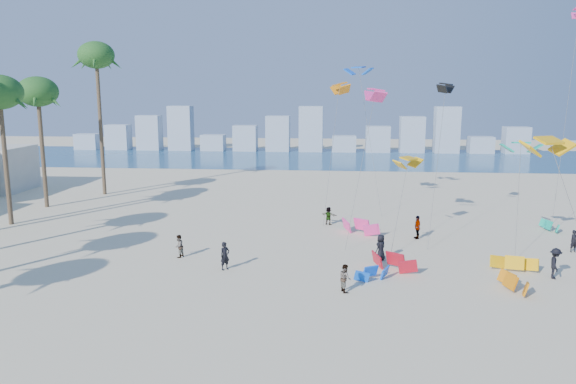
{
  "coord_description": "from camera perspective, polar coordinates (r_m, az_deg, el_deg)",
  "views": [
    {
      "loc": [
        6.23,
        -20.13,
        11.26
      ],
      "look_at": [
        3.0,
        16.0,
        4.5
      ],
      "focal_mm": 34.07,
      "sensor_mm": 36.0,
      "label": 1
    }
  ],
  "objects": [
    {
      "name": "ground",
      "position": [
        23.89,
        -11.18,
        -17.78
      ],
      "size": [
        220.0,
        220.0,
        0.0
      ],
      "primitive_type": "plane",
      "color": "beige",
      "rests_on": "ground"
    },
    {
      "name": "ocean",
      "position": [
        93.02,
        1.23,
        3.6
      ],
      "size": [
        220.0,
        220.0,
        0.0
      ],
      "primitive_type": "plane",
      "color": "navy",
      "rests_on": "ground"
    },
    {
      "name": "kitesurfer_near",
      "position": [
        35.15,
        -6.6,
        -6.64
      ],
      "size": [
        0.78,
        0.77,
        1.81
      ],
      "primitive_type": "imported",
      "rotation": [
        0.0,
        0.0,
        0.76
      ],
      "color": "black",
      "rests_on": "ground"
    },
    {
      "name": "kitesurfer_mid",
      "position": [
        31.46,
        5.97,
        -8.91
      ],
      "size": [
        0.85,
        0.95,
        1.61
      ],
      "primitive_type": "imported",
      "rotation": [
        0.0,
        0.0,
        1.94
      ],
      "color": "gray",
      "rests_on": "ground"
    },
    {
      "name": "kitesurfers_far",
      "position": [
        39.44,
        12.37,
        -4.97
      ],
      "size": [
        28.18,
        13.6,
        1.9
      ],
      "color": "black",
      "rests_on": "ground"
    },
    {
      "name": "grounded_kites",
      "position": [
        38.82,
        14.84,
        -5.93
      ],
      "size": [
        17.66,
        17.26,
        1.09
      ],
      "color": "blue",
      "rests_on": "ground"
    },
    {
      "name": "flying_kites",
      "position": [
        44.56,
        17.83,
        9.37
      ],
      "size": [
        26.63,
        32.13,
        18.52
      ],
      "color": "#F8B00D",
      "rests_on": "ground"
    },
    {
      "name": "distant_skyline",
      "position": [
        102.72,
        0.95,
        5.99
      ],
      "size": [
        85.0,
        3.0,
        8.4
      ],
      "color": "#9EADBF",
      "rests_on": "ground"
    }
  ]
}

